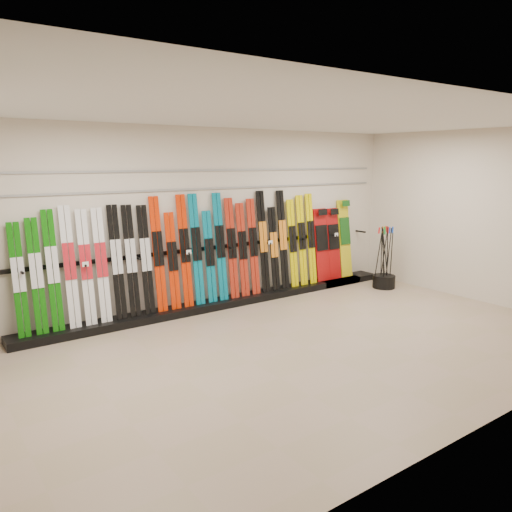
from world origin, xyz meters
TOP-DOWN VIEW (x-y plane):
  - floor at (0.00, 0.00)m, footprint 8.00×8.00m
  - back_wall at (0.00, 2.50)m, footprint 8.00×0.00m
  - right_wall at (4.00, 0.00)m, footprint 0.00×5.00m
  - ceiling at (0.00, 0.00)m, footprint 8.00×8.00m
  - ski_rack_base at (0.22, 2.28)m, footprint 8.00×0.40m
  - skis at (-0.44, 2.34)m, footprint 5.37×0.24m
  - snowboards at (2.77, 2.35)m, footprint 0.95×0.24m
  - pole_bin at (3.35, 1.51)m, footprint 0.43×0.43m
  - ski_poles at (3.36, 1.53)m, footprint 0.41×0.31m
  - slatwall_rail_0 at (0.00, 2.48)m, footprint 7.60×0.02m
  - slatwall_rail_1 at (0.00, 2.48)m, footprint 7.60×0.02m

SIDE VIEW (x-z plane):
  - floor at x=0.00m, z-range 0.00..0.00m
  - ski_rack_base at x=0.22m, z-range 0.00..0.12m
  - pole_bin at x=3.35m, z-range 0.00..0.25m
  - ski_poles at x=3.36m, z-range 0.02..1.20m
  - snowboards at x=2.77m, z-range 0.07..1.63m
  - skis at x=-0.44m, z-range 0.06..1.87m
  - back_wall at x=0.00m, z-range -2.50..5.50m
  - right_wall at x=4.00m, z-range -1.00..4.00m
  - slatwall_rail_0 at x=0.00m, z-range 1.98..2.02m
  - slatwall_rail_1 at x=0.00m, z-range 2.28..2.31m
  - ceiling at x=0.00m, z-range 3.00..3.00m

